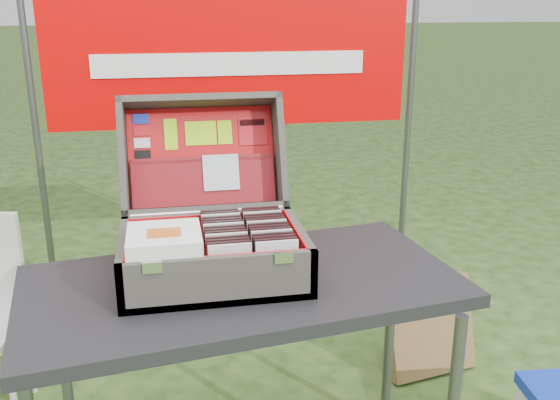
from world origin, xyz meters
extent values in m
cube|color=black|center=(-0.11, -0.04, 0.77)|extent=(1.34, 0.80, 0.04)
cylinder|color=#59595B|center=(-0.68, 0.22, 0.37)|extent=(0.04, 0.04, 0.75)
cylinder|color=#59595B|center=(0.46, 0.22, 0.37)|extent=(0.04, 0.04, 0.75)
cube|color=#42403B|center=(-0.19, -0.01, 0.80)|extent=(0.53, 0.38, 0.02)
cube|color=#42403B|center=(-0.19, -0.19, 0.86)|extent=(0.53, 0.02, 0.14)
cube|color=#42403B|center=(-0.19, 0.17, 0.86)|extent=(0.53, 0.02, 0.14)
cube|color=#42403B|center=(-0.44, -0.01, 0.86)|extent=(0.02, 0.38, 0.14)
cube|color=#42403B|center=(0.07, -0.01, 0.86)|extent=(0.02, 0.38, 0.14)
cube|color=red|center=(-0.19, -0.01, 0.81)|extent=(0.49, 0.34, 0.01)
cube|color=silver|center=(-0.36, -0.20, 0.92)|extent=(0.05, 0.01, 0.03)
cube|color=silver|center=(-0.02, -0.20, 0.92)|extent=(0.05, 0.01, 0.03)
cylinder|color=silver|center=(-0.19, 0.18, 0.93)|extent=(0.48, 0.02, 0.02)
cube|color=#42403B|center=(-0.19, 0.37, 1.06)|extent=(0.53, 0.15, 0.36)
cube|color=#42403B|center=(-0.19, 0.37, 1.25)|extent=(0.53, 0.14, 0.07)
cube|color=#42403B|center=(-0.19, 0.25, 0.92)|extent=(0.53, 0.14, 0.07)
cube|color=#42403B|center=(-0.44, 0.31, 1.08)|extent=(0.02, 0.27, 0.41)
cube|color=#42403B|center=(0.07, 0.31, 1.08)|extent=(0.02, 0.27, 0.41)
cube|color=red|center=(-0.19, 0.35, 1.07)|extent=(0.49, 0.12, 0.31)
cube|color=red|center=(-0.19, -0.18, 0.87)|extent=(0.49, 0.01, 0.12)
cube|color=red|center=(-0.19, 0.15, 0.87)|extent=(0.49, 0.01, 0.12)
cube|color=red|center=(-0.43, -0.01, 0.87)|extent=(0.01, 0.34, 0.12)
cube|color=red|center=(0.06, -0.01, 0.87)|extent=(0.01, 0.34, 0.12)
cube|color=maroon|center=(-0.19, 0.30, 0.99)|extent=(0.47, 0.08, 0.15)
cube|color=maroon|center=(-0.19, 0.33, 1.06)|extent=(0.46, 0.03, 0.03)
cube|color=silver|center=(-0.13, 0.30, 1.02)|extent=(0.12, 0.05, 0.11)
cube|color=#1933B2|center=(-0.38, 0.40, 1.19)|extent=(0.05, 0.01, 0.03)
cube|color=red|center=(-0.38, 0.38, 1.16)|extent=(0.05, 0.01, 0.03)
cube|color=white|center=(-0.38, 0.37, 1.12)|extent=(0.05, 0.01, 0.03)
cube|color=black|center=(-0.38, 0.35, 1.08)|extent=(0.05, 0.01, 0.03)
cube|color=#A0E50C|center=(-0.29, 0.38, 1.14)|extent=(0.04, 0.04, 0.10)
cube|color=#A0E50C|center=(-0.19, 0.38, 1.14)|extent=(0.10, 0.03, 0.08)
cube|color=#A0E50C|center=(-0.11, 0.38, 1.14)|extent=(0.05, 0.03, 0.08)
cube|color=red|center=(-0.01, 0.38, 1.14)|extent=(0.09, 0.04, 0.09)
cube|color=black|center=(-0.01, 0.39, 1.17)|extent=(0.09, 0.01, 0.02)
cube|color=silver|center=(-0.15, -0.16, 0.88)|extent=(0.12, 0.01, 0.13)
cube|color=black|center=(-0.15, -0.14, 0.88)|extent=(0.12, 0.01, 0.13)
cube|color=black|center=(-0.15, -0.12, 0.88)|extent=(0.12, 0.01, 0.13)
cube|color=black|center=(-0.15, -0.10, 0.88)|extent=(0.12, 0.01, 0.13)
cube|color=silver|center=(-0.15, -0.07, 0.88)|extent=(0.12, 0.01, 0.13)
cube|color=black|center=(-0.15, -0.05, 0.88)|extent=(0.12, 0.01, 0.13)
cube|color=black|center=(-0.15, -0.03, 0.88)|extent=(0.12, 0.01, 0.13)
cube|color=black|center=(-0.15, -0.01, 0.88)|extent=(0.12, 0.01, 0.13)
cube|color=silver|center=(-0.15, 0.01, 0.88)|extent=(0.12, 0.01, 0.13)
cube|color=black|center=(-0.15, 0.03, 0.88)|extent=(0.12, 0.01, 0.13)
cube|color=black|center=(-0.15, 0.05, 0.88)|extent=(0.12, 0.01, 0.13)
cube|color=black|center=(-0.15, 0.07, 0.88)|extent=(0.12, 0.01, 0.13)
cube|color=silver|center=(-0.15, 0.09, 0.88)|extent=(0.12, 0.01, 0.13)
cube|color=black|center=(-0.15, 0.11, 0.88)|extent=(0.12, 0.01, 0.13)
cube|color=black|center=(-0.15, 0.13, 0.88)|extent=(0.12, 0.01, 0.13)
cube|color=silver|center=(-0.03, -0.16, 0.88)|extent=(0.12, 0.01, 0.13)
cube|color=black|center=(-0.03, -0.14, 0.88)|extent=(0.12, 0.01, 0.13)
cube|color=black|center=(-0.03, -0.12, 0.88)|extent=(0.12, 0.01, 0.13)
cube|color=black|center=(-0.03, -0.10, 0.88)|extent=(0.12, 0.01, 0.13)
cube|color=silver|center=(-0.03, -0.07, 0.88)|extent=(0.12, 0.01, 0.13)
cube|color=black|center=(-0.03, -0.05, 0.88)|extent=(0.12, 0.01, 0.13)
cube|color=black|center=(-0.03, -0.03, 0.88)|extent=(0.12, 0.01, 0.13)
cube|color=black|center=(-0.03, -0.01, 0.88)|extent=(0.12, 0.01, 0.13)
cube|color=silver|center=(-0.03, 0.01, 0.88)|extent=(0.12, 0.01, 0.13)
cube|color=black|center=(-0.03, 0.03, 0.88)|extent=(0.12, 0.01, 0.13)
cube|color=black|center=(-0.03, 0.05, 0.88)|extent=(0.12, 0.01, 0.13)
cube|color=black|center=(-0.03, 0.07, 0.88)|extent=(0.12, 0.01, 0.13)
cube|color=silver|center=(-0.03, 0.09, 0.88)|extent=(0.12, 0.01, 0.13)
cube|color=black|center=(-0.03, 0.11, 0.88)|extent=(0.12, 0.01, 0.13)
cube|color=black|center=(-0.03, 0.13, 0.88)|extent=(0.12, 0.01, 0.13)
cube|color=white|center=(-0.32, -0.09, 0.93)|extent=(0.20, 0.20, 0.00)
cube|color=white|center=(-0.32, -0.09, 0.94)|extent=(0.20, 0.20, 0.00)
cube|color=white|center=(-0.32, -0.09, 0.94)|extent=(0.20, 0.20, 0.00)
cube|color=white|center=(-0.32, -0.09, 0.95)|extent=(0.20, 0.20, 0.00)
cube|color=white|center=(-0.32, -0.09, 0.95)|extent=(0.20, 0.20, 0.00)
cube|color=white|center=(-0.32, -0.09, 0.96)|extent=(0.20, 0.20, 0.00)
cube|color=white|center=(-0.32, -0.09, 0.96)|extent=(0.20, 0.20, 0.00)
cube|color=white|center=(-0.32, -0.09, 0.97)|extent=(0.20, 0.20, 0.00)
cube|color=#D85919|center=(-0.32, -0.10, 0.97)|extent=(0.09, 0.07, 0.00)
cylinder|color=silver|center=(-0.90, 0.39, 0.20)|extent=(0.02, 0.02, 0.41)
cylinder|color=silver|center=(-0.90, 0.70, 0.20)|extent=(0.02, 0.02, 0.41)
cylinder|color=silver|center=(-0.90, 0.72, 0.60)|extent=(0.02, 0.02, 0.38)
cube|color=brown|center=(0.78, 0.56, 0.21)|extent=(0.43, 0.25, 0.42)
cylinder|color=#59595B|center=(-0.85, 1.10, 0.85)|extent=(0.03, 0.03, 1.70)
cylinder|color=#59595B|center=(0.85, 1.10, 0.85)|extent=(0.03, 0.03, 1.70)
cube|color=#CF0001|center=(0.00, 1.09, 1.30)|extent=(1.60, 0.02, 0.55)
cube|color=white|center=(0.00, 1.08, 1.30)|extent=(1.20, 0.00, 0.10)
camera|label=1|loc=(-0.31, -1.70, 1.57)|focal=40.00mm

